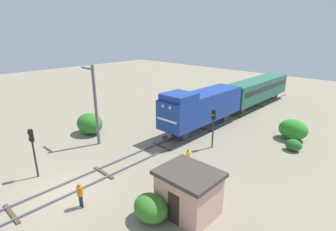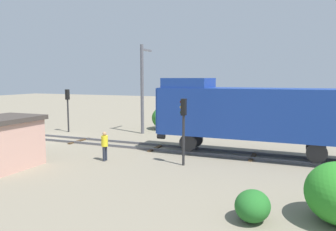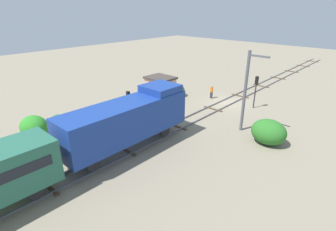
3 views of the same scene
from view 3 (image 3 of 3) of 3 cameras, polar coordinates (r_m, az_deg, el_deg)
ground_plane at (r=33.35m, az=12.81°, el=2.80°), size 115.55×115.55×0.00m
railway_track at (r=33.32m, az=12.82°, el=2.92°), size 2.40×77.03×0.16m
locomotive at (r=21.04m, az=-8.58°, el=-0.65°), size 2.90×11.60×4.60m
traffic_signal_near at (r=31.58m, az=18.62°, el=6.08°), size 0.32×0.34×3.77m
traffic_signal_mid at (r=25.23m, az=-8.56°, el=2.83°), size 0.32×0.34×3.66m
worker_near_track at (r=34.19m, az=9.47°, el=5.31°), size 0.38×0.38×1.70m
worker_by_signal at (r=29.15m, az=-2.54°, el=2.54°), size 0.38×0.38×1.70m
catenary_mast at (r=24.82m, az=16.60°, el=5.34°), size 1.94×0.28×7.55m
relay_hut at (r=33.99m, az=-1.65°, el=6.21°), size 3.50×2.90×2.74m
bush_near at (r=28.42m, az=-22.83°, el=-0.87°), size 1.44×1.18×1.05m
bush_mid at (r=24.02m, az=21.05°, el=-3.36°), size 2.99×2.45×2.18m
bush_far at (r=26.49m, az=-27.17°, el=-2.19°), size 2.76×2.26×2.01m
bush_back at (r=34.83m, az=2.00°, el=5.57°), size 2.16×1.77×1.57m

